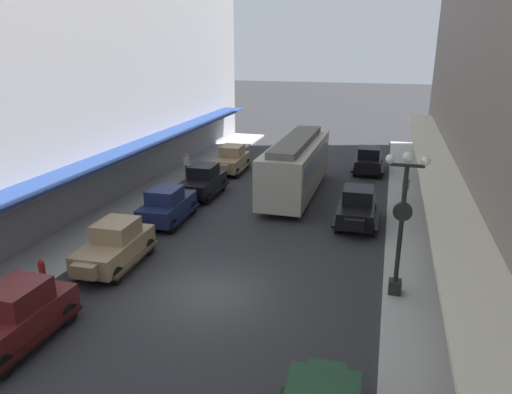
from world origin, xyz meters
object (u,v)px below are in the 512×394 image
(parked_car_0, at_px, (14,315))
(parked_car_2, at_px, (167,204))
(parked_car_3, at_px, (369,159))
(pedestrian_0, at_px, (405,189))
(lamp_post_with_clock, at_px, (402,219))
(fire_hydrant, at_px, (42,270))
(streetcar, at_px, (296,164))
(parked_car_7, at_px, (202,181))
(pedestrian_1, at_px, (187,165))
(parked_car_4, at_px, (115,244))
(parked_car_6, at_px, (357,206))
(parked_car_1, at_px, (231,159))

(parked_car_0, relative_size, parked_car_2, 0.99)
(parked_car_3, relative_size, pedestrian_0, 2.60)
(lamp_post_with_clock, relative_size, fire_hydrant, 6.29)
(streetcar, bearing_deg, parked_car_7, -161.91)
(streetcar, height_order, pedestrian_1, streetcar)
(parked_car_4, bearing_deg, parked_car_2, 92.03)
(pedestrian_0, bearing_deg, parked_car_3, 108.95)
(parked_car_6, relative_size, pedestrian_1, 2.61)
(parked_car_4, xyz_separation_m, lamp_post_with_clock, (10.94, 0.50, 2.04))
(parked_car_0, relative_size, parked_car_3, 1.00)
(parked_car_6, bearing_deg, parked_car_7, 166.40)
(parked_car_2, bearing_deg, lamp_post_with_clock, -22.46)
(parked_car_4, relative_size, fire_hydrant, 5.25)
(parked_car_6, relative_size, fire_hydrant, 5.21)
(parked_car_4, height_order, parked_car_6, same)
(parked_car_2, bearing_deg, parked_car_0, -89.14)
(fire_hydrant, height_order, pedestrian_0, pedestrian_0)
(parked_car_2, distance_m, fire_hydrant, 7.40)
(streetcar, bearing_deg, parked_car_3, 58.59)
(parked_car_2, relative_size, parked_car_6, 1.01)
(parked_car_1, relative_size, pedestrian_0, 2.62)
(parked_car_7, relative_size, pedestrian_1, 2.60)
(parked_car_3, relative_size, streetcar, 0.44)
(parked_car_1, height_order, pedestrian_1, parked_car_1)
(parked_car_6, bearing_deg, parked_car_2, -166.29)
(fire_hydrant, distance_m, pedestrian_0, 18.59)
(parked_car_3, distance_m, parked_car_4, 19.92)
(parked_car_2, xyz_separation_m, pedestrian_1, (-2.22, 7.41, 0.05))
(parked_car_4, bearing_deg, pedestrian_0, 43.73)
(parked_car_0, bearing_deg, parked_car_3, 68.51)
(parked_car_1, bearing_deg, parked_car_3, 15.00)
(streetcar, distance_m, lamp_post_with_clock, 12.28)
(parked_car_1, xyz_separation_m, parked_car_7, (0.13, -5.66, 0.00))
(streetcar, distance_m, pedestrian_1, 7.72)
(parked_car_2, relative_size, parked_car_7, 1.01)
(parked_car_3, height_order, parked_car_7, same)
(parked_car_0, relative_size, parked_car_1, 0.99)
(parked_car_2, relative_size, lamp_post_with_clock, 0.84)
(parked_car_3, xyz_separation_m, fire_hydrant, (-10.91, -19.83, -0.38))
(parked_car_3, height_order, parked_car_6, same)
(parked_car_7, xyz_separation_m, pedestrian_1, (-2.32, 2.94, 0.05))
(parked_car_7, xyz_separation_m, fire_hydrant, (-1.73, -11.68, -0.38))
(pedestrian_1, bearing_deg, streetcar, -9.18)
(parked_car_2, height_order, parked_car_6, same)
(pedestrian_1, bearing_deg, parked_car_2, -73.31)
(streetcar, bearing_deg, parked_car_6, -45.19)
(parked_car_3, bearing_deg, lamp_post_with_clock, -83.90)
(parked_car_2, relative_size, parked_car_4, 1.00)
(fire_hydrant, bearing_deg, parked_car_1, 84.72)
(parked_car_1, bearing_deg, parked_car_0, -89.47)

